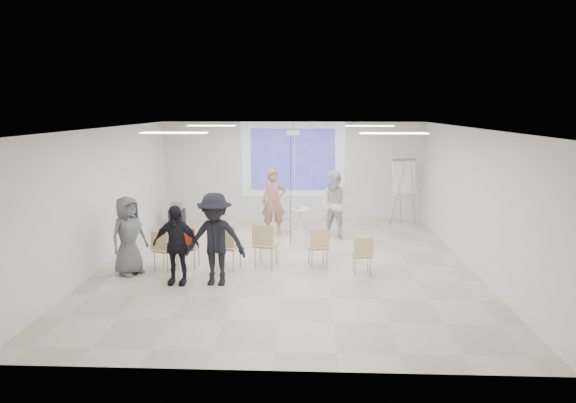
{
  "coord_description": "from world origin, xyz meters",
  "views": [
    {
      "loc": [
        0.44,
        -10.31,
        3.43
      ],
      "look_at": [
        0.0,
        0.8,
        1.25
      ],
      "focal_mm": 30.0,
      "sensor_mm": 36.0,
      "label": 1
    }
  ],
  "objects_px": {
    "player_left": "(274,198)",
    "chair_right_inner": "(319,244)",
    "flipchart_easel": "(404,176)",
    "chair_right_far": "(363,253)",
    "chair_left_mid": "(187,244)",
    "audience_left": "(176,239)",
    "chair_far_left": "(163,247)",
    "chair_left_inner": "(227,244)",
    "audience_outer": "(128,231)",
    "chair_center": "(265,242)",
    "laptop": "(229,245)",
    "player_right": "(335,201)",
    "audience_mid": "(215,233)",
    "av_cart": "(177,215)",
    "pedestal_table": "(300,219)"
  },
  "relations": [
    {
      "from": "chair_right_far",
      "to": "flipchart_easel",
      "type": "xyz_separation_m",
      "value": [
        1.67,
        4.43,
        0.96
      ]
    },
    {
      "from": "laptop",
      "to": "av_cart",
      "type": "height_order",
      "value": "av_cart"
    },
    {
      "from": "chair_right_far",
      "to": "audience_left",
      "type": "bearing_deg",
      "value": -173.46
    },
    {
      "from": "chair_right_far",
      "to": "audience_mid",
      "type": "xyz_separation_m",
      "value": [
        -2.93,
        -0.64,
        0.55
      ]
    },
    {
      "from": "audience_left",
      "to": "laptop",
      "type": "bearing_deg",
      "value": 50.36
    },
    {
      "from": "chair_left_inner",
      "to": "audience_outer",
      "type": "relative_size",
      "value": 0.54
    },
    {
      "from": "pedestal_table",
      "to": "chair_left_mid",
      "type": "relative_size",
      "value": 0.77
    },
    {
      "from": "chair_left_mid",
      "to": "chair_right_far",
      "type": "xyz_separation_m",
      "value": [
        3.72,
        -0.25,
        -0.07
      ]
    },
    {
      "from": "chair_right_inner",
      "to": "audience_mid",
      "type": "bearing_deg",
      "value": -163.06
    },
    {
      "from": "chair_far_left",
      "to": "flipchart_easel",
      "type": "height_order",
      "value": "flipchart_easel"
    },
    {
      "from": "audience_outer",
      "to": "av_cart",
      "type": "xyz_separation_m",
      "value": [
        -0.15,
        4.26,
        -0.62
      ]
    },
    {
      "from": "chair_far_left",
      "to": "laptop",
      "type": "bearing_deg",
      "value": 25.55
    },
    {
      "from": "chair_left_mid",
      "to": "chair_right_far",
      "type": "relative_size",
      "value": 1.14
    },
    {
      "from": "pedestal_table",
      "to": "av_cart",
      "type": "distance_m",
      "value": 3.76
    },
    {
      "from": "chair_left_mid",
      "to": "audience_left",
      "type": "distance_m",
      "value": 0.94
    },
    {
      "from": "chair_left_inner",
      "to": "av_cart",
      "type": "relative_size",
      "value": 1.49
    },
    {
      "from": "chair_left_inner",
      "to": "chair_center",
      "type": "xyz_separation_m",
      "value": [
        0.79,
        0.19,
        -0.01
      ]
    },
    {
      "from": "chair_right_inner",
      "to": "audience_left",
      "type": "height_order",
      "value": "audience_left"
    },
    {
      "from": "chair_far_left",
      "to": "chair_left_inner",
      "type": "height_order",
      "value": "chair_left_inner"
    },
    {
      "from": "chair_center",
      "to": "flipchart_easel",
      "type": "bearing_deg",
      "value": 60.41
    },
    {
      "from": "chair_center",
      "to": "audience_mid",
      "type": "xyz_separation_m",
      "value": [
        -0.87,
        -1.02,
        0.45
      ]
    },
    {
      "from": "audience_mid",
      "to": "chair_right_far",
      "type": "bearing_deg",
      "value": 15.37
    },
    {
      "from": "laptop",
      "to": "audience_mid",
      "type": "xyz_separation_m",
      "value": [
        -0.1,
        -0.93,
        0.5
      ]
    },
    {
      "from": "audience_left",
      "to": "chair_far_left",
      "type": "bearing_deg",
      "value": 127.99
    },
    {
      "from": "chair_center",
      "to": "flipchart_easel",
      "type": "height_order",
      "value": "flipchart_easel"
    },
    {
      "from": "player_right",
      "to": "chair_right_inner",
      "type": "height_order",
      "value": "player_right"
    },
    {
      "from": "chair_right_inner",
      "to": "audience_left",
      "type": "distance_m",
      "value": 3.04
    },
    {
      "from": "flipchart_easel",
      "to": "chair_right_far",
      "type": "bearing_deg",
      "value": -127.85
    },
    {
      "from": "chair_far_left",
      "to": "chair_right_inner",
      "type": "distance_m",
      "value": 3.33
    },
    {
      "from": "chair_far_left",
      "to": "chair_left_mid",
      "type": "distance_m",
      "value": 0.51
    },
    {
      "from": "laptop",
      "to": "chair_far_left",
      "type": "bearing_deg",
      "value": 21.32
    },
    {
      "from": "audience_outer",
      "to": "chair_left_mid",
      "type": "bearing_deg",
      "value": -38.55
    },
    {
      "from": "chair_right_inner",
      "to": "chair_right_far",
      "type": "xyz_separation_m",
      "value": [
        0.89,
        -0.45,
        -0.03
      ]
    },
    {
      "from": "player_left",
      "to": "chair_right_inner",
      "type": "bearing_deg",
      "value": -76.54
    },
    {
      "from": "chair_left_inner",
      "to": "flipchart_easel",
      "type": "distance_m",
      "value": 6.26
    },
    {
      "from": "flipchart_easel",
      "to": "audience_mid",
      "type": "bearing_deg",
      "value": -149.4
    },
    {
      "from": "pedestal_table",
      "to": "chair_right_far",
      "type": "relative_size",
      "value": 0.88
    },
    {
      "from": "chair_right_inner",
      "to": "laptop",
      "type": "relative_size",
      "value": 2.39
    },
    {
      "from": "player_right",
      "to": "chair_left_inner",
      "type": "height_order",
      "value": "player_right"
    },
    {
      "from": "player_left",
      "to": "player_right",
      "type": "relative_size",
      "value": 1.03
    },
    {
      "from": "player_left",
      "to": "audience_mid",
      "type": "distance_m",
      "value": 3.95
    },
    {
      "from": "audience_outer",
      "to": "pedestal_table",
      "type": "bearing_deg",
      "value": -11.81
    },
    {
      "from": "player_left",
      "to": "player_right",
      "type": "xyz_separation_m",
      "value": [
        1.64,
        -0.32,
        -0.03
      ]
    },
    {
      "from": "chair_right_far",
      "to": "av_cart",
      "type": "xyz_separation_m",
      "value": [
        -4.99,
        4.15,
        -0.18
      ]
    },
    {
      "from": "chair_left_mid",
      "to": "chair_right_inner",
      "type": "distance_m",
      "value": 2.83
    },
    {
      "from": "audience_outer",
      "to": "av_cart",
      "type": "relative_size",
      "value": 2.75
    },
    {
      "from": "chair_far_left",
      "to": "flipchart_easel",
      "type": "distance_m",
      "value": 7.34
    },
    {
      "from": "player_right",
      "to": "chair_left_mid",
      "type": "xyz_separation_m",
      "value": [
        -3.3,
        -2.64,
        -0.44
      ]
    },
    {
      "from": "player_right",
      "to": "chair_right_inner",
      "type": "bearing_deg",
      "value": -71.84
    },
    {
      "from": "chair_right_inner",
      "to": "laptop",
      "type": "xyz_separation_m",
      "value": [
        -1.94,
        -0.16,
        0.02
      ]
    }
  ]
}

